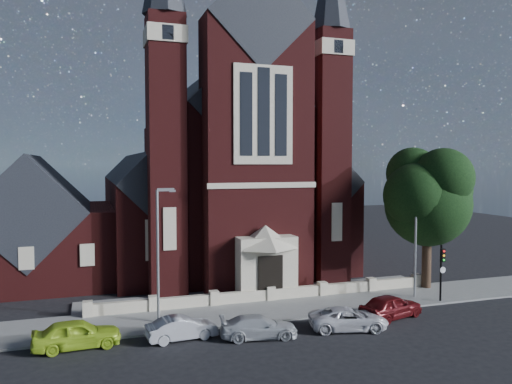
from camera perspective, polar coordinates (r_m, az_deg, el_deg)
ground at (r=43.26m, az=-2.29°, el=-9.49°), size 120.00×120.00×0.00m
pavement_strip at (r=33.62m, az=2.83°, el=-13.23°), size 60.00×5.00×0.12m
forecourt_paving at (r=37.24m, az=0.55°, el=-11.59°), size 26.00×3.00×0.14m
forecourt_wall at (r=35.42m, az=1.63°, el=-12.37°), size 24.00×0.40×0.90m
church at (r=49.90m, az=-4.86°, el=1.68°), size 20.01×34.90×29.20m
parish_hall at (r=44.09m, az=-23.93°, el=-4.23°), size 12.00×12.20×10.24m
street_tree at (r=39.68m, az=19.40°, el=-0.66°), size 6.40×6.60×10.70m
street_lamp_left at (r=30.19m, az=-11.00°, el=-6.22°), size 1.16×0.22×8.09m
street_lamp_right at (r=37.05m, az=17.89°, el=-4.56°), size 1.16×0.22×8.09m
traffic_signal at (r=36.70m, az=20.46°, el=-7.88°), size 0.28×0.42×4.00m
car_lime_van at (r=28.30m, az=-19.79°, el=-15.02°), size 4.50×2.07×1.50m
car_silver_a at (r=28.27m, az=-8.47°, el=-15.14°), size 3.95×1.73×1.26m
car_silver_b at (r=28.24m, az=0.31°, el=-15.15°), size 4.48×2.41×1.23m
car_white_suv at (r=30.03m, az=10.52°, el=-14.05°), size 4.88×3.07×1.26m
car_dark_red at (r=32.59m, az=15.13°, el=-12.50°), size 4.72×2.94×1.50m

